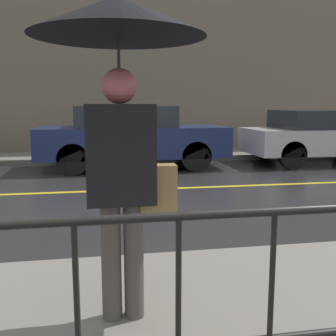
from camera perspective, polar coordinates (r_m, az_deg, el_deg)
name	(u,v)px	position (r m, az deg, el deg)	size (l,w,h in m)	color
ground_plane	(138,190)	(7.30, -4.41, -3.17)	(80.00, 80.00, 0.00)	#262628
sidewalk_near	(206,327)	(2.87, 5.51, -21.94)	(28.00, 2.43, 0.14)	slate
sidewalk_far	(123,156)	(11.62, -6.52, 1.73)	(28.00, 1.78, 0.14)	slate
lane_marking	(138,190)	(7.30, -4.41, -3.14)	(25.20, 0.12, 0.01)	gold
building_storefront	(120,65)	(12.63, -7.05, 14.63)	(28.00, 0.30, 5.56)	#706656
railing_foreground	(271,296)	(1.74, 14.75, -17.51)	(12.00, 0.04, 1.01)	black
pedestrian	(120,66)	(2.49, -7.02, 14.52)	(1.07, 1.07, 2.06)	#4C4742
car_navy	(131,136)	(9.73, -5.37, 4.61)	(4.56, 1.75, 1.53)	#19234C
car_silver	(321,136)	(11.34, 21.30, 4.38)	(4.07, 1.85, 1.42)	#B2B5BA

